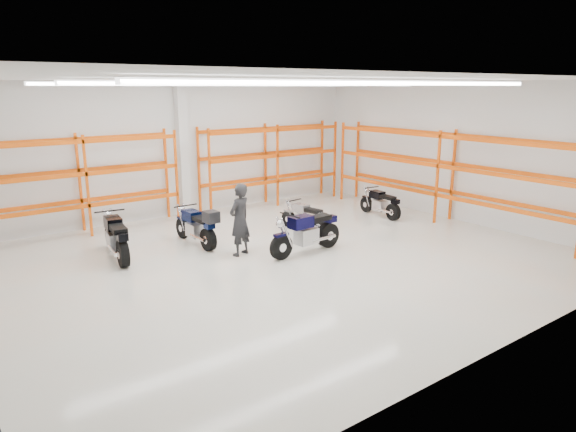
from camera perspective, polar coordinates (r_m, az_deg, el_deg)
ground at (r=13.35m, az=-0.42°, el=-4.74°), size 14.00×14.00×0.00m
room_shell at (r=12.69m, az=-0.51°, el=9.46°), size 14.02×12.02×4.51m
motorcycle_main at (r=13.69m, az=2.31°, el=-1.89°), size 2.35×0.78×1.15m
motorcycle_back_a at (r=13.89m, az=-18.55°, el=-2.40°), size 0.80×2.34×1.15m
motorcycle_back_b at (r=14.46m, az=-9.99°, el=-1.20°), size 0.71×2.21×1.14m
motorcycle_back_c at (r=15.66m, az=2.02°, el=-0.24°), size 0.62×1.88×0.92m
motorcycle_back_d at (r=17.77m, az=10.32°, el=1.32°), size 0.64×1.93×0.95m
standing_man at (r=13.42m, az=-5.38°, el=-0.43°), size 0.81×0.67×1.91m
structural_column at (r=17.79m, az=-11.63°, el=7.18°), size 0.32×0.32×4.50m
pallet_racking_back_left at (r=16.40m, az=-21.86°, el=4.24°), size 5.67×0.87×3.00m
pallet_racking_back_right at (r=19.23m, az=-1.86°, el=6.57°), size 5.67×0.87×3.00m
pallet_racking_side at (r=17.44m, az=17.13°, el=5.26°), size 0.87×9.07×3.00m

